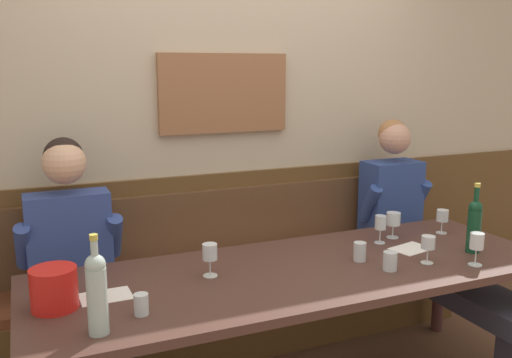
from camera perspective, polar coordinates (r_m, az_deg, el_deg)
room_wall_back at (r=3.41m, az=-2.88°, el=6.95°), size 6.80×0.12×2.80m
wood_wainscot_panel at (r=3.54m, az=-2.42°, el=-7.55°), size 6.80×0.03×1.03m
wall_bench at (r=3.44m, az=-1.11°, el=-12.31°), size 2.84×0.42×0.94m
dining_table at (r=2.71m, az=4.58°, el=-10.50°), size 2.54×0.88×0.73m
person_left_seat at (r=2.74m, az=-17.76°, el=-11.27°), size 0.52×1.32×1.32m
person_center_left_seat at (r=3.54m, az=16.90°, el=-5.74°), size 0.47×1.31×1.34m
ice_bucket at (r=2.37m, az=-20.08°, el=-10.54°), size 0.18×0.18×0.17m
wine_bottle_amber_mid at (r=3.07m, az=21.56°, el=-4.31°), size 0.07×0.07×0.37m
wine_bottle_green_tall at (r=2.08m, az=-16.07°, el=-11.03°), size 0.07×0.07×0.37m
wine_glass_left_end at (r=3.08m, az=12.69°, el=-4.49°), size 0.06×0.06×0.15m
wine_glass_center_rear at (r=2.84m, az=17.30°, el=-6.41°), size 0.07×0.07×0.14m
wine_glass_near_bucket at (r=2.88m, az=21.78°, el=-6.14°), size 0.07×0.07×0.16m
wine_glass_by_bottle at (r=3.37m, az=18.64°, el=-3.68°), size 0.07×0.07×0.14m
wine_glass_mid_left at (r=2.56m, az=-4.77°, el=-7.69°), size 0.07×0.07×0.15m
wine_glass_center_front at (r=3.20m, az=13.95°, el=-4.14°), size 0.08×0.08×0.15m
water_tumbler_center at (r=2.24m, az=-11.73°, el=-12.53°), size 0.06×0.06×0.08m
water_tumbler_left at (r=2.81m, az=10.63°, el=-7.35°), size 0.06×0.06×0.09m
water_tumbler_right at (r=2.71m, az=13.63°, el=-8.21°), size 0.07×0.07×0.09m
tasting_sheet_left_guest at (r=3.06m, az=15.69°, el=-6.91°), size 0.24×0.19×0.00m
tasting_sheet_right_guest at (r=2.45m, az=-15.20°, el=-11.56°), size 0.21×0.15×0.00m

